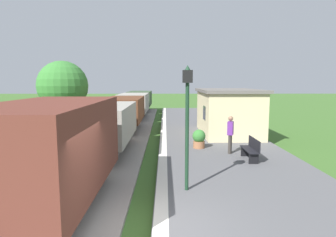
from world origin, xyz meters
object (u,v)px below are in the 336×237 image
at_px(freight_train, 122,112).
at_px(potted_planter, 199,138).
at_px(person_waiting, 230,133).
at_px(lamp_post_near, 187,105).
at_px(station_hut, 228,111).
at_px(bench_near_hut, 251,149).
at_px(tree_trackside_far, 63,86).

relative_size(freight_train, potted_planter, 35.59).
distance_m(person_waiting, lamp_post_near, 5.29).
xyz_separation_m(person_waiting, potted_planter, (-1.28, 1.10, -0.46)).
height_order(station_hut, potted_planter, station_hut).
distance_m(bench_near_hut, potted_planter, 2.93).
xyz_separation_m(bench_near_hut, lamp_post_near, (-2.93, -3.36, 2.08)).
distance_m(station_hut, tree_trackside_far, 10.84).
relative_size(potted_planter, tree_trackside_far, 0.19).
xyz_separation_m(freight_train, lamp_post_near, (3.54, -11.25, 1.34)).
height_order(freight_train, station_hut, station_hut).
bearing_deg(tree_trackside_far, bench_near_hut, -36.24).
bearing_deg(lamp_post_near, potted_planter, 79.71).
xyz_separation_m(person_waiting, lamp_post_near, (-2.30, -4.48, 1.62)).
height_order(freight_train, lamp_post_near, lamp_post_near).
bearing_deg(person_waiting, tree_trackside_far, -13.45).
bearing_deg(bench_near_hut, potted_planter, 130.86).
bearing_deg(person_waiting, lamp_post_near, 83.05).
relative_size(lamp_post_near, tree_trackside_far, 0.76).
bearing_deg(station_hut, bench_near_hut, -93.02).
bearing_deg(freight_train, lamp_post_near, -72.50).
bearing_deg(potted_planter, station_hut, 60.61).
bearing_deg(person_waiting, freight_train, -29.02).
bearing_deg(bench_near_hut, person_waiting, 119.47).
bearing_deg(bench_near_hut, freight_train, 129.38).
bearing_deg(station_hut, tree_trackside_far, 172.69).
distance_m(potted_planter, tree_trackside_far, 10.26).
bearing_deg(freight_train, person_waiting, -49.20).
bearing_deg(freight_train, station_hut, -13.97).
xyz_separation_m(station_hut, lamp_post_near, (-3.25, -9.56, 1.15)).
height_order(lamp_post_near, tree_trackside_far, tree_trackside_far).
bearing_deg(station_hut, potted_planter, -119.39).
relative_size(station_hut, bench_near_hut, 3.87).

